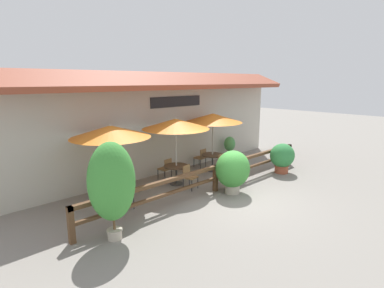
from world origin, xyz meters
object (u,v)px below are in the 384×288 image
(chair_far_wallside, at_px, (201,157))
(chair_middle_wallside, at_px, (166,168))
(chair_near_streetside, at_px, (124,193))
(chair_near_wallside, at_px, (104,183))
(chair_middle_streetside, at_px, (189,176))
(potted_plant_entrance_palm, at_px, (233,170))
(patio_umbrella_middle, at_px, (176,124))
(dining_table_far, at_px, (212,158))
(chair_far_streetside, at_px, (223,163))
(patio_umbrella_far, at_px, (213,118))
(potted_plant_broad_leaf, at_px, (282,157))
(dining_table_middle, at_px, (176,169))
(potted_plant_small_flowering, at_px, (112,183))
(potted_plant_tall_tropical, at_px, (230,147))
(dining_table_near, at_px, (114,185))
(patio_umbrella_near, at_px, (111,132))

(chair_far_wallside, bearing_deg, chair_middle_wallside, 0.15)
(chair_near_streetside, distance_m, chair_near_wallside, 1.34)
(chair_middle_streetside, bearing_deg, potted_plant_entrance_palm, -70.84)
(patio_umbrella_middle, xyz_separation_m, chair_middle_wallside, (0.03, 0.68, -1.84))
(chair_far_wallside, bearing_deg, patio_umbrella_middle, 15.97)
(chair_middle_wallside, xyz_separation_m, dining_table_far, (2.25, -0.43, 0.10))
(chair_middle_wallside, relative_size, chair_far_streetside, 1.00)
(patio_umbrella_far, xyz_separation_m, potted_plant_broad_leaf, (1.92, -2.25, -1.62))
(potted_plant_broad_leaf, bearing_deg, chair_near_wallside, 157.96)
(dining_table_middle, xyz_separation_m, potted_plant_small_flowering, (-3.75, -2.03, 0.89))
(chair_near_streetside, relative_size, potted_plant_tall_tropical, 0.75)
(patio_umbrella_middle, relative_size, potted_plant_entrance_palm, 1.68)
(dining_table_far, bearing_deg, potted_plant_broad_leaf, -49.53)
(patio_umbrella_middle, height_order, potted_plant_broad_leaf, patio_umbrella_middle)
(dining_table_near, bearing_deg, dining_table_far, 2.01)
(patio_umbrella_far, relative_size, potted_plant_tall_tropical, 2.22)
(patio_umbrella_middle, xyz_separation_m, chair_far_wallside, (2.27, 0.95, -1.84))
(chair_near_wallside, xyz_separation_m, potted_plant_entrance_palm, (3.41, -2.80, 0.35))
(patio_umbrella_near, relative_size, chair_near_streetside, 2.96)
(chair_near_streetside, height_order, dining_table_middle, chair_near_streetside)
(chair_middle_streetside, height_order, chair_far_streetside, same)
(chair_near_streetside, xyz_separation_m, chair_far_wallside, (4.89, 1.53, 0.00))
(patio_umbrella_middle, distance_m, potted_plant_broad_leaf, 4.92)
(chair_middle_wallside, xyz_separation_m, potted_plant_tall_tropical, (4.29, 0.30, 0.15))
(potted_plant_entrance_palm, relative_size, potted_plant_small_flowering, 0.61)
(patio_umbrella_middle, bearing_deg, chair_near_streetside, -167.40)
(dining_table_middle, bearing_deg, potted_plant_small_flowering, -151.56)
(chair_far_wallside, height_order, potted_plant_tall_tropical, potted_plant_tall_tropical)
(potted_plant_entrance_palm, bearing_deg, dining_table_near, 148.00)
(patio_umbrella_far, bearing_deg, chair_far_wallside, 90.84)
(potted_plant_tall_tropical, bearing_deg, chair_far_wallside, -179.08)
(dining_table_middle, bearing_deg, dining_table_far, 6.35)
(dining_table_middle, bearing_deg, chair_near_streetside, -167.40)
(patio_umbrella_middle, bearing_deg, chair_middle_streetside, -87.43)
(potted_plant_tall_tropical, bearing_deg, chair_near_wallside, -178.09)
(patio_umbrella_middle, bearing_deg, potted_plant_entrance_palm, -68.02)
(dining_table_far, bearing_deg, chair_near_streetside, -170.28)
(chair_near_wallside, distance_m, chair_far_wallside, 4.86)
(dining_table_middle, height_order, chair_far_wallside, chair_far_wallside)
(dining_table_near, bearing_deg, chair_near_wallside, 90.34)
(potted_plant_tall_tropical, bearing_deg, patio_umbrella_near, -172.58)
(patio_umbrella_near, relative_size, dining_table_far, 2.74)
(potted_plant_small_flowering, bearing_deg, chair_middle_wallside, 35.65)
(dining_table_far, relative_size, chair_far_streetside, 1.08)
(chair_near_streetside, relative_size, chair_far_wallside, 1.00)
(chair_middle_streetside, bearing_deg, potted_plant_small_flowering, -171.39)
(chair_far_wallside, bearing_deg, potted_plant_entrance_palm, 57.54)
(chair_middle_streetside, relative_size, chair_middle_wallside, 1.00)
(potted_plant_small_flowering, bearing_deg, dining_table_near, 61.15)
(dining_table_middle, bearing_deg, potted_plant_broad_leaf, -25.41)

